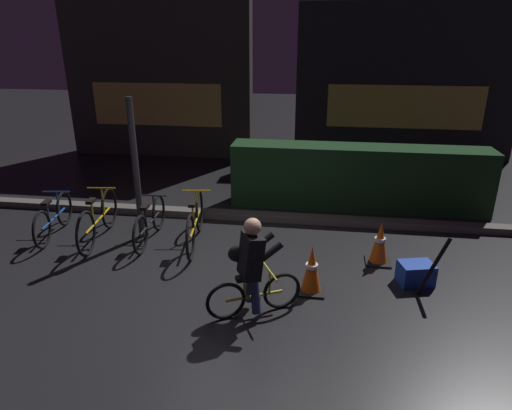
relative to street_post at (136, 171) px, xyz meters
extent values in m
plane|color=black|center=(1.80, -1.20, -1.14)|extent=(40.00, 40.00, 0.00)
cube|color=#56544F|center=(1.80, 1.00, -1.08)|extent=(12.00, 0.24, 0.12)
cube|color=#19381C|center=(3.60, 1.90, -0.54)|extent=(4.80, 0.70, 1.20)
cube|color=#383330|center=(-1.45, 5.30, 1.25)|extent=(4.95, 0.50, 4.78)
cube|color=#E5B751|center=(-1.45, 5.03, 0.26)|extent=(3.47, 0.04, 1.10)
cube|color=#262328|center=(4.97, 6.00, 0.81)|extent=(5.64, 0.50, 3.91)
cube|color=#E5B751|center=(4.97, 5.73, 0.23)|extent=(3.95, 0.04, 1.10)
cylinder|color=#2D2D33|center=(0.00, 0.00, 0.00)|extent=(0.10, 0.10, 2.28)
torus|color=black|center=(-1.52, 0.29, -0.84)|extent=(0.14, 0.61, 0.61)
torus|color=black|center=(-1.37, -0.60, -0.84)|extent=(0.14, 0.61, 0.61)
cylinder|color=#19479E|center=(-1.44, -0.16, -0.84)|extent=(0.18, 0.90, 0.04)
cylinder|color=#19479E|center=(-1.42, -0.31, -0.67)|extent=(0.03, 0.03, 0.34)
cube|color=black|center=(-1.42, -0.31, -0.50)|extent=(0.13, 0.21, 0.05)
cylinder|color=#19479E|center=(-1.48, 0.09, -0.65)|extent=(0.03, 0.03, 0.38)
cylinder|color=#19479E|center=(-1.48, 0.09, -0.46)|extent=(0.46, 0.10, 0.02)
torus|color=black|center=(-0.69, 0.31, -0.79)|extent=(0.13, 0.70, 0.70)
torus|color=black|center=(-0.56, -0.74, -0.79)|extent=(0.13, 0.70, 0.70)
cylinder|color=gold|center=(-0.63, -0.22, -0.79)|extent=(0.16, 1.05, 0.04)
cylinder|color=gold|center=(-0.60, -0.40, -0.59)|extent=(0.03, 0.03, 0.39)
cube|color=black|center=(-0.60, -0.40, -0.40)|extent=(0.12, 0.21, 0.05)
cylinder|color=gold|center=(-0.66, 0.07, -0.57)|extent=(0.03, 0.03, 0.44)
cylinder|color=gold|center=(-0.66, 0.07, -0.35)|extent=(0.46, 0.08, 0.02)
torus|color=black|center=(0.18, 0.33, -0.84)|extent=(0.07, 0.61, 0.61)
torus|color=black|center=(0.22, -0.57, -0.84)|extent=(0.07, 0.61, 0.61)
cylinder|color=black|center=(0.20, -0.12, -0.84)|extent=(0.07, 0.91, 0.04)
cylinder|color=black|center=(0.21, -0.28, -0.67)|extent=(0.03, 0.03, 0.34)
cube|color=black|center=(0.21, -0.28, -0.50)|extent=(0.11, 0.20, 0.05)
cylinder|color=black|center=(0.19, 0.13, -0.65)|extent=(0.03, 0.03, 0.38)
cylinder|color=black|center=(0.19, 0.13, -0.45)|extent=(0.46, 0.04, 0.02)
torus|color=black|center=(0.88, 0.40, -0.79)|extent=(0.14, 0.70, 0.70)
torus|color=black|center=(1.03, -0.65, -0.79)|extent=(0.14, 0.70, 0.70)
cylinder|color=gold|center=(0.96, -0.12, -0.79)|extent=(0.18, 1.05, 0.04)
cylinder|color=gold|center=(0.98, -0.31, -0.59)|extent=(0.03, 0.03, 0.40)
cube|color=black|center=(0.98, -0.31, -0.39)|extent=(0.13, 0.21, 0.05)
cylinder|color=gold|center=(0.92, 0.16, -0.57)|extent=(0.03, 0.03, 0.45)
cylinder|color=gold|center=(0.92, 0.16, -0.34)|extent=(0.46, 0.09, 0.02)
cube|color=black|center=(2.82, -1.30, -1.13)|extent=(0.36, 0.36, 0.03)
cone|color=#EA560F|center=(2.82, -1.30, -0.80)|extent=(0.26, 0.26, 0.63)
cylinder|color=white|center=(2.82, -1.30, -0.77)|extent=(0.16, 0.16, 0.05)
cube|color=black|center=(3.78, -0.37, -1.13)|extent=(0.36, 0.36, 0.03)
cone|color=#EA560F|center=(3.78, -0.37, -0.80)|extent=(0.26, 0.26, 0.63)
cylinder|color=white|center=(3.78, -0.37, -0.77)|extent=(0.16, 0.16, 0.05)
cube|color=#193DB7|center=(4.21, -0.90, -0.99)|extent=(0.51, 0.42, 0.30)
torus|color=black|center=(2.48, -1.73, -0.90)|extent=(0.45, 0.26, 0.48)
torus|color=black|center=(1.85, -2.05, -0.90)|extent=(0.45, 0.26, 0.48)
cylinder|color=gold|center=(2.16, -1.89, -0.90)|extent=(0.64, 0.35, 0.04)
cylinder|color=gold|center=(2.05, -1.95, -0.77)|extent=(0.03, 0.03, 0.26)
cube|color=black|center=(2.05, -1.95, -0.64)|extent=(0.22, 0.18, 0.05)
cylinder|color=gold|center=(2.34, -1.81, -0.75)|extent=(0.03, 0.03, 0.30)
cylinder|color=gold|center=(2.34, -1.81, -0.60)|extent=(0.23, 0.42, 0.02)
cylinder|color=navy|center=(2.10, -1.81, -0.84)|extent=(0.19, 0.24, 0.42)
cylinder|color=navy|center=(2.19, -1.99, -0.84)|extent=(0.19, 0.24, 0.42)
cube|color=black|center=(2.13, -1.91, -0.36)|extent=(0.38, 0.40, 0.54)
sphere|color=tan|center=(2.15, -1.90, 0.00)|extent=(0.20, 0.20, 0.20)
cylinder|color=black|center=(2.19, -1.72, -0.31)|extent=(0.39, 0.25, 0.29)
cylinder|color=black|center=(2.32, -1.97, -0.31)|extent=(0.39, 0.25, 0.29)
ellipsoid|color=black|center=(1.99, -1.76, -0.41)|extent=(0.36, 0.29, 0.24)
cylinder|color=black|center=(4.35, -1.15, -0.74)|extent=(0.38, 0.13, 0.80)
camera|label=1|loc=(2.84, -6.42, 2.03)|focal=31.40mm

